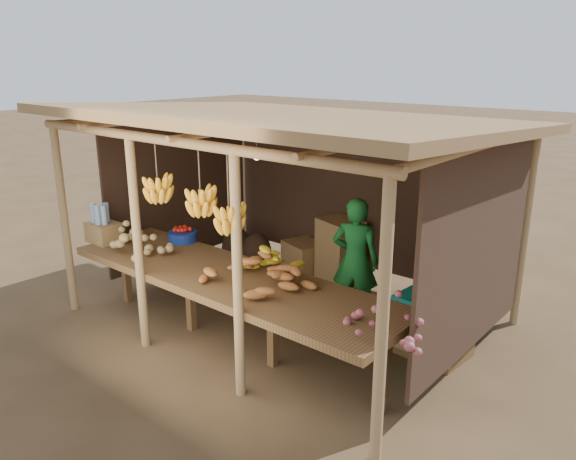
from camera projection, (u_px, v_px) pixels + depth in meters
The scene contains 13 objects.
ground at pixel (288, 315), 6.58m from camera, with size 60.00×60.00×0.00m, color brown.
stall_structure at pixel (292, 152), 6.06m from camera, with size 4.70×3.50×2.43m.
counter at pixel (228, 281), 5.67m from camera, with size 3.90×1.05×0.80m.
potato_heap at pixel (135, 235), 6.32m from camera, with size 0.92×0.55×0.36m, color tan, non-canonical shape.
sweet_potato_heap at pixel (253, 267), 5.37m from camera, with size 0.96×0.58×0.36m, color #B2682D, non-canonical shape.
onion_heap at pixel (386, 317), 4.33m from camera, with size 0.72×0.43×0.35m, color #A75156, non-canonical shape.
banana_pile at pixel (274, 254), 5.74m from camera, with size 0.63×0.38×0.35m, color yellow, non-canonical shape.
tomato_basin at pixel (183, 235), 6.68m from camera, with size 0.34×0.34×0.18m.
bottle_box at pixel (103, 227), 6.63m from camera, with size 0.37×0.30×0.47m.
vendor at pixel (355, 261), 6.25m from camera, with size 0.53×0.35×1.46m, color #19702C.
tarp_crate at pixel (435, 324), 5.62m from camera, with size 0.74×0.65×0.83m.
carton_stack at pixel (327, 254), 7.52m from camera, with size 1.26×0.60×0.87m.
burlap_sacks at pixel (246, 247), 8.18m from camera, with size 0.84×0.44×0.60m.
Camera 1 is at (3.85, -4.60, 2.89)m, focal length 35.00 mm.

